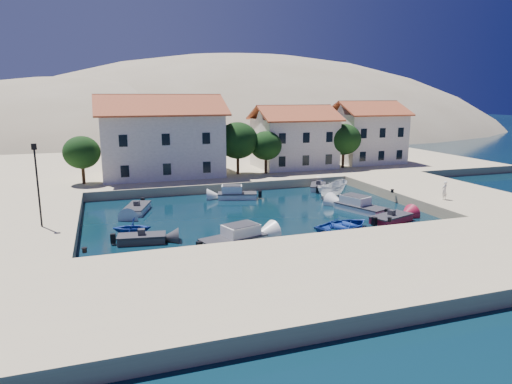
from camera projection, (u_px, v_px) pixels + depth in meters
ground at (299, 248)px, 32.44m from camera, size 400.00×400.00×0.00m
quay_south at (341, 271)px, 26.77m from camera, size 52.00×12.00×1.00m
quay_east at (439, 193)px, 48.03m from camera, size 11.00×20.00×1.00m
quay_west at (25, 228)px, 35.64m from camera, size 8.00×20.00×1.00m
quay_north at (208, 164)px, 68.17m from camera, size 80.00×36.00×1.00m
hills at (207, 195)px, 158.31m from camera, size 254.00×176.00×99.00m
building_left at (161, 135)px, 55.27m from camera, size 14.70×9.45×9.70m
building_mid at (294, 136)px, 61.99m from camera, size 10.50×8.40×8.30m
building_right at (367, 131)px, 66.62m from camera, size 9.45×8.40×8.80m
trees at (250, 143)px, 56.43m from camera, size 37.30×5.30×6.45m
lamppost at (37, 177)px, 33.38m from camera, size 0.35×0.25×6.22m
bollards at (312, 216)px, 36.66m from camera, size 29.36×9.56×0.30m
motorboat_grey_sw at (142, 239)px, 33.49m from camera, size 3.65×2.02×1.25m
cabin_cruiser_south at (233, 239)px, 32.98m from camera, size 5.19×3.41×1.60m
rowboat_south at (344, 230)px, 36.67m from camera, size 5.88×4.93×1.04m
motorboat_red_se at (391, 219)px, 39.02m from camera, size 4.30×2.97×1.25m
cabin_cruiser_east at (361, 207)px, 42.48m from camera, size 3.61×5.31×1.60m
boat_east at (332, 197)px, 48.77m from camera, size 4.96×3.74×1.81m
motorboat_white_ne at (318, 187)px, 52.41m from camera, size 3.18×3.96×1.25m
rowboat_west at (132, 235)px, 35.48m from camera, size 3.39×3.09×1.52m
motorboat_white_west at (137, 209)px, 42.36m from camera, size 3.01×4.46×1.25m
cabin_cruiser_north at (237, 194)px, 47.80m from camera, size 4.40×2.77×1.60m
pedestrian at (444, 190)px, 42.85m from camera, size 0.73×0.59×1.74m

